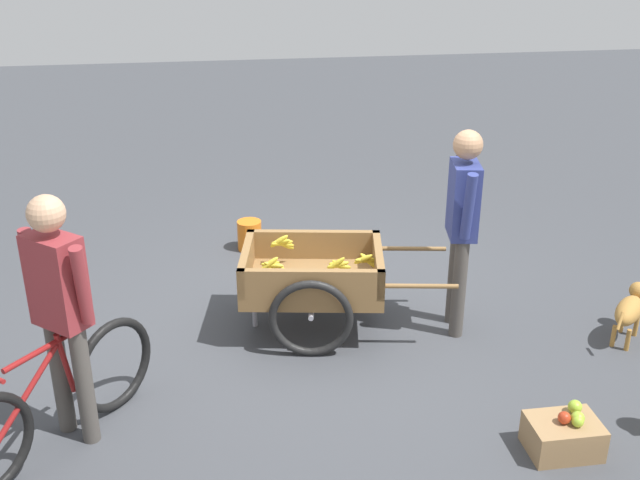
# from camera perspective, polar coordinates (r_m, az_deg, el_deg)

# --- Properties ---
(ground_plane) EXTENTS (24.00, 24.00, 0.00)m
(ground_plane) POSITION_cam_1_polar(r_m,az_deg,el_deg) (6.30, 0.37, -6.14)
(ground_plane) COLOR #3D3F44
(fruit_cart) EXTENTS (1.75, 1.05, 0.75)m
(fruit_cart) POSITION_cam_1_polar(r_m,az_deg,el_deg) (6.02, -0.59, -2.95)
(fruit_cart) COLOR olive
(fruit_cart) RESTS_ON ground
(vendor_person) EXTENTS (0.25, 0.56, 1.66)m
(vendor_person) POSITION_cam_1_polar(r_m,az_deg,el_deg) (5.88, 10.68, 1.93)
(vendor_person) COLOR #4C4742
(vendor_person) RESTS_ON ground
(bicycle) EXTENTS (1.12, 1.31, 0.85)m
(bicycle) POSITION_cam_1_polar(r_m,az_deg,el_deg) (5.04, -19.40, -11.33)
(bicycle) COLOR black
(bicycle) RESTS_ON ground
(cyclist_person) EXTENTS (0.42, 0.43, 1.65)m
(cyclist_person) POSITION_cam_1_polar(r_m,az_deg,el_deg) (4.80, -19.05, -4.19)
(cyclist_person) COLOR #4C4742
(cyclist_person) RESTS_ON ground
(dog) EXTENTS (0.49, 0.52, 0.40)m
(dog) POSITION_cam_1_polar(r_m,az_deg,el_deg) (6.40, 22.32, -4.80)
(dog) COLOR #AD7A38
(dog) RESTS_ON ground
(plastic_bucket) EXTENTS (0.24, 0.24, 0.30)m
(plastic_bucket) POSITION_cam_1_polar(r_m,az_deg,el_deg) (7.57, -5.33, 0.36)
(plastic_bucket) COLOR orange
(plastic_bucket) RESTS_ON ground
(apple_crate) EXTENTS (0.44, 0.32, 0.31)m
(apple_crate) POSITION_cam_1_polar(r_m,az_deg,el_deg) (5.11, 17.89, -13.80)
(apple_crate) COLOR #99754C
(apple_crate) RESTS_ON ground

